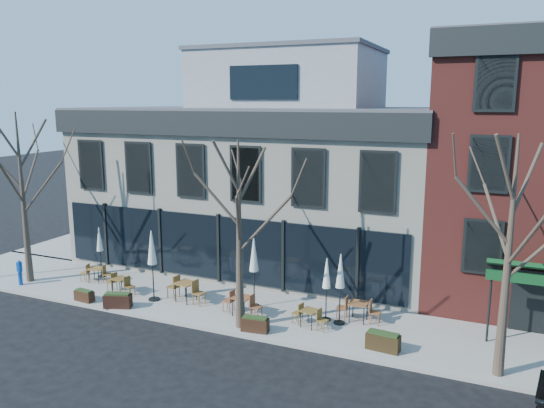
% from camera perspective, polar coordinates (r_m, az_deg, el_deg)
% --- Properties ---
extents(ground, '(120.00, 120.00, 0.00)m').
position_cam_1_polar(ground, '(25.17, -5.56, -8.86)').
color(ground, black).
rests_on(ground, ground).
extents(sidewalk_front, '(33.50, 4.70, 0.15)m').
position_cam_1_polar(sidewalk_front, '(21.99, -0.74, -11.61)').
color(sidewalk_front, gray).
rests_on(sidewalk_front, ground).
extents(sidewalk_side, '(4.50, 12.00, 0.15)m').
position_cam_1_polar(sidewalk_side, '(36.10, -16.70, -3.01)').
color(sidewalk_side, gray).
rests_on(sidewalk_side, ground).
extents(corner_building, '(18.39, 10.39, 11.10)m').
position_cam_1_polar(corner_building, '(28.44, -0.67, 3.31)').
color(corner_building, silver).
rests_on(corner_building, ground).
extents(red_brick_building, '(8.20, 11.78, 11.18)m').
position_cam_1_polar(red_brick_building, '(25.86, 26.46, 3.42)').
color(red_brick_building, maroon).
rests_on(red_brick_building, ground).
extents(tree_corner, '(3.93, 3.98, 7.92)m').
position_cam_1_polar(tree_corner, '(26.93, -25.22, 0.80)').
color(tree_corner, '#382B21').
rests_on(tree_corner, sidewalk_front).
extents(tree_mid, '(3.50, 3.55, 7.04)m').
position_cam_1_polar(tree_mid, '(19.41, -3.53, -3.15)').
color(tree_mid, '#382B21').
rests_on(tree_mid, sidewalk_front).
extents(tree_right, '(3.72, 3.77, 7.48)m').
position_cam_1_polar(tree_right, '(17.37, 24.12, -5.04)').
color(tree_right, '#382B21').
rests_on(tree_right, sidewalk_front).
extents(call_box, '(0.24, 0.24, 1.20)m').
position_cam_1_polar(call_box, '(27.30, -25.50, -6.59)').
color(call_box, '#0C3D9D').
rests_on(call_box, sidewalk_front).
extents(cafe_set_0, '(1.59, 0.74, 0.82)m').
position_cam_1_polar(cafe_set_0, '(26.51, -18.39, -7.05)').
color(cafe_set_0, brown).
rests_on(cafe_set_0, sidewalk_front).
extents(cafe_set_1, '(1.64, 0.75, 0.84)m').
position_cam_1_polar(cafe_set_1, '(24.67, -15.97, -8.24)').
color(cafe_set_1, brown).
rests_on(cafe_set_1, sidewalk_front).
extents(cafe_set_2, '(1.98, 0.89, 1.02)m').
position_cam_1_polar(cafe_set_2, '(23.09, -9.25, -9.04)').
color(cafe_set_2, brown).
rests_on(cafe_set_2, sidewalk_front).
extents(cafe_set_3, '(1.78, 0.77, 0.92)m').
position_cam_1_polar(cafe_set_3, '(21.47, -3.24, -10.63)').
color(cafe_set_3, brown).
rests_on(cafe_set_3, sidewalk_front).
extents(cafe_set_4, '(1.58, 0.77, 0.81)m').
position_cam_1_polar(cafe_set_4, '(20.45, 4.10, -11.95)').
color(cafe_set_4, brown).
rests_on(cafe_set_4, sidewalk_front).
extents(cafe_set_5, '(1.75, 0.71, 0.92)m').
position_cam_1_polar(cafe_set_5, '(21.12, 9.27, -11.13)').
color(cafe_set_5, brown).
rests_on(cafe_set_5, sidewalk_front).
extents(umbrella_0, '(0.39, 0.39, 2.46)m').
position_cam_1_polar(umbrella_0, '(26.81, -18.06, -3.90)').
color(umbrella_0, black).
rests_on(umbrella_0, sidewalk_front).
extents(umbrella_1, '(0.49, 0.49, 3.06)m').
position_cam_1_polar(umbrella_1, '(22.97, -12.79, -5.00)').
color(umbrella_1, black).
rests_on(umbrella_1, sidewalk_front).
extents(umbrella_2, '(0.47, 0.47, 2.94)m').
position_cam_1_polar(umbrella_2, '(21.72, -1.96, -5.89)').
color(umbrella_2, black).
rests_on(umbrella_2, sidewalk_front).
extents(umbrella_3, '(0.40, 0.40, 2.51)m').
position_cam_1_polar(umbrella_3, '(20.61, 5.89, -7.77)').
color(umbrella_3, black).
rests_on(umbrella_3, sidewalk_front).
extents(umbrella_4, '(0.44, 0.44, 2.76)m').
position_cam_1_polar(umbrella_4, '(20.31, 7.37, -7.57)').
color(umbrella_4, black).
rests_on(umbrella_4, sidewalk_front).
extents(planter_0, '(0.91, 0.43, 0.50)m').
position_cam_1_polar(planter_0, '(24.26, -19.54, -9.25)').
color(planter_0, '#321C10').
rests_on(planter_0, sidewalk_front).
extents(planter_1, '(1.20, 0.79, 0.62)m').
position_cam_1_polar(planter_1, '(23.11, -16.26, -9.90)').
color(planter_1, black).
rests_on(planter_1, sidewalk_front).
extents(planter_2, '(1.05, 0.52, 0.57)m').
position_cam_1_polar(planter_2, '(20.09, -1.84, -12.78)').
color(planter_2, black).
rests_on(planter_2, sidewalk_front).
extents(planter_3, '(1.18, 0.56, 0.64)m').
position_cam_1_polar(planter_3, '(19.09, 11.86, -14.24)').
color(planter_3, black).
rests_on(planter_3, sidewalk_front).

